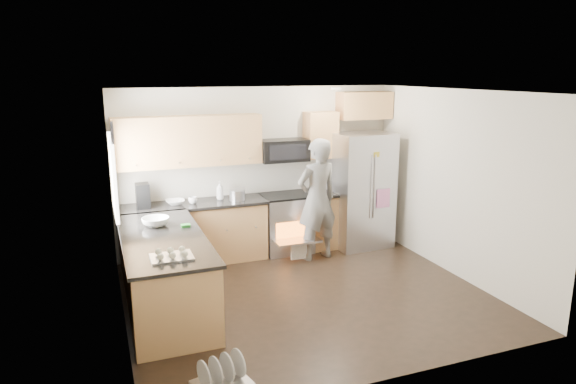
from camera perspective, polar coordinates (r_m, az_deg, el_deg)
name	(u,v)px	position (r m, az deg, el deg)	size (l,w,h in m)	color
ground	(306,295)	(6.80, 2.06, -11.35)	(4.50, 4.50, 0.00)	black
room_shell	(304,168)	(6.29, 1.82, 2.67)	(4.54, 4.04, 2.62)	beige
back_cabinet_run	(227,197)	(7.88, -6.75, -0.51)	(4.45, 0.64, 2.50)	#AD7245
peninsula	(165,273)	(6.42, -13.52, -8.73)	(0.96, 2.36, 1.03)	#AD7245
stove_range	(286,210)	(8.17, -0.22, -2.01)	(0.76, 0.97, 1.79)	#B7B7BC
refrigerator	(361,190)	(8.46, 8.13, 0.20)	(0.95, 0.76, 1.87)	#B7B7BC
person	(317,200)	(7.78, 3.26, -0.85)	(0.68, 0.45, 1.87)	gray
dish_rack	(222,377)	(5.07, -7.38, -19.72)	(0.57, 0.50, 0.30)	#B7B7BC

